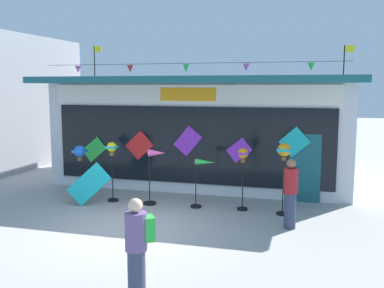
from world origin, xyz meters
The scene contains 11 objects.
ground_plane centered at (0.00, 0.00, 0.00)m, with size 80.00×80.00×0.00m, color #9E9B99.
kite_shop_building centered at (0.45, 6.26, 1.85)m, with size 10.19×6.67×4.92m.
wind_spinner_far_left centered at (-2.41, 1.90, 1.30)m, with size 0.34×0.34×1.64m.
wind_spinner_left centered at (-1.45, 2.06, 1.32)m, with size 0.32×0.32×1.76m.
wind_spinner_center_left centered at (-0.12, 2.02, 1.11)m, with size 0.68×0.37×1.61m.
wind_spinner_center_right centered at (1.26, 2.06, 0.97)m, with size 0.70×0.30×1.38m.
wind_spinner_right centered at (2.37, 2.16, 1.33)m, with size 0.29×0.29×1.72m.
wind_spinner_far_right centered at (3.46, 1.99, 1.55)m, with size 0.35×0.35×1.91m.
person_near_camera centered at (3.70, 0.92, 0.86)m, with size 0.34×0.34×1.68m.
person_mid_plaza centered at (1.61, -3.40, 0.89)m, with size 0.47×0.44×1.68m.
display_kite_on_ground centered at (-1.91, 1.49, 0.61)m, with size 0.63×0.03×1.15m, color #19B7BC.
Camera 1 is at (4.15, -9.39, 3.37)m, focal length 40.79 mm.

